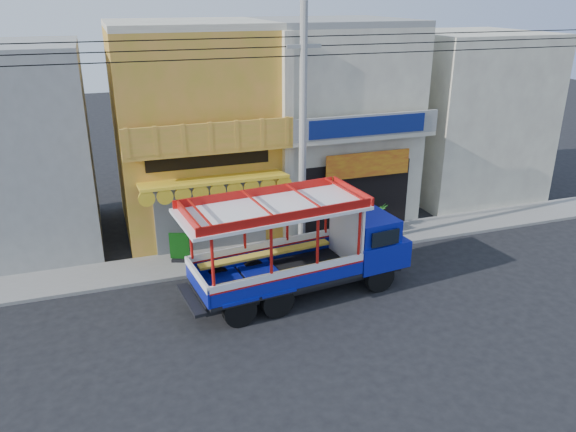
% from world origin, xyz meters
% --- Properties ---
extents(ground, '(90.00, 90.00, 0.00)m').
position_xyz_m(ground, '(0.00, 0.00, 0.00)').
color(ground, black).
rests_on(ground, ground).
extents(sidewalk, '(30.00, 2.00, 0.12)m').
position_xyz_m(sidewalk, '(0.00, 4.00, 0.06)').
color(sidewalk, slate).
rests_on(sidewalk, ground).
extents(shophouse_left, '(6.00, 7.50, 8.24)m').
position_xyz_m(shophouse_left, '(-4.00, 7.96, 4.11)').
color(shophouse_left, '#AD9526').
rests_on(shophouse_left, ground).
extents(shophouse_right, '(6.00, 6.75, 8.24)m').
position_xyz_m(shophouse_right, '(2.00, 7.96, 4.11)').
color(shophouse_right, '#B1A691').
rests_on(shophouse_right, ground).
extents(party_pilaster, '(0.35, 0.30, 8.00)m').
position_xyz_m(party_pilaster, '(-1.00, 4.85, 4.00)').
color(party_pilaster, '#B1A691').
rests_on(party_pilaster, ground).
extents(filler_building_left, '(6.00, 6.00, 7.60)m').
position_xyz_m(filler_building_left, '(-11.00, 8.00, 3.80)').
color(filler_building_left, gray).
rests_on(filler_building_left, ground).
extents(filler_building_right, '(6.00, 6.00, 7.60)m').
position_xyz_m(filler_building_right, '(9.00, 8.00, 3.80)').
color(filler_building_right, '#B1A691').
rests_on(filler_building_right, ground).
extents(utility_pole, '(28.00, 0.26, 9.00)m').
position_xyz_m(utility_pole, '(-0.85, 3.30, 5.03)').
color(utility_pole, gray).
rests_on(utility_pole, ground).
extents(songthaew_truck, '(7.58, 3.19, 3.44)m').
position_xyz_m(songthaew_truck, '(-1.52, 0.82, 1.66)').
color(songthaew_truck, black).
rests_on(songthaew_truck, ground).
extents(green_sign, '(0.70, 0.52, 1.10)m').
position_xyz_m(green_sign, '(-5.37, 4.21, 0.58)').
color(green_sign, black).
rests_on(green_sign, sidewalk).
extents(potted_plant_a, '(1.20, 1.24, 1.05)m').
position_xyz_m(potted_plant_a, '(1.44, 4.69, 0.65)').
color(potted_plant_a, '#1C5618').
rests_on(potted_plant_a, sidewalk).
extents(potted_plant_b, '(0.64, 0.61, 0.91)m').
position_xyz_m(potted_plant_b, '(2.62, 4.04, 0.58)').
color(potted_plant_b, '#1C5618').
rests_on(potted_plant_b, sidewalk).
extents(potted_plant_c, '(0.80, 0.80, 1.08)m').
position_xyz_m(potted_plant_c, '(2.96, 4.53, 0.66)').
color(potted_plant_c, '#1C5618').
rests_on(potted_plant_c, sidewalk).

